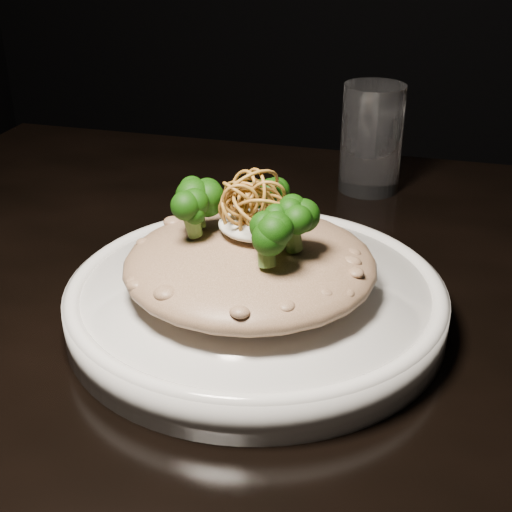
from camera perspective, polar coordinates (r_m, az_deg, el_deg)
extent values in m
cube|color=black|center=(0.57, 8.98, -6.85)|extent=(1.10, 0.80, 0.04)
cylinder|color=black|center=(1.18, -14.29, -9.73)|extent=(0.05, 0.05, 0.71)
cylinder|color=white|center=(0.55, 0.00, -3.73)|extent=(0.29, 0.29, 0.03)
ellipsoid|color=brown|center=(0.53, -0.48, -0.62)|extent=(0.19, 0.19, 0.04)
ellipsoid|color=white|center=(0.52, 0.13, 2.63)|extent=(0.06, 0.06, 0.02)
cylinder|color=white|center=(0.79, 9.22, 9.26)|extent=(0.08, 0.08, 0.12)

